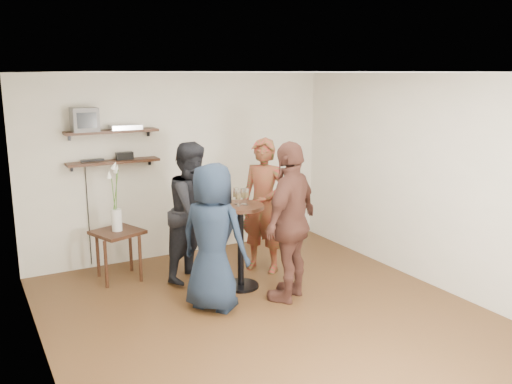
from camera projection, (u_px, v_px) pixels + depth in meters
room at (270, 201)px, 5.61m from camera, size 4.58×5.08×2.68m
shelf_upper at (112, 131)px, 7.05m from camera, size 1.20×0.25×0.04m
shelf_lower at (114, 162)px, 7.14m from camera, size 1.20×0.25×0.04m
crt_monitor at (84, 120)px, 6.85m from camera, size 0.32×0.30×0.30m
dvd_deck at (125, 127)px, 7.12m from camera, size 0.40×0.24×0.06m
radio at (125, 156)px, 7.19m from camera, size 0.22×0.10×0.10m
power_strip at (92, 160)px, 7.05m from camera, size 0.30×0.05×0.03m
side_table at (118, 239)px, 6.86m from camera, size 0.69×0.69×0.65m
vase_lilies at (116, 209)px, 6.78m from camera, size 0.19×0.19×0.90m
drinks_table at (241, 235)px, 6.57m from camera, size 0.57×0.57×1.05m
wine_glass_fl at (238, 195)px, 6.40m from camera, size 0.06×0.06×0.19m
wine_glass_fr at (246, 194)px, 6.47m from camera, size 0.07×0.07×0.20m
wine_glass_bl at (236, 193)px, 6.51m from camera, size 0.07×0.07×0.20m
wine_glass_br at (243, 194)px, 6.49m from camera, size 0.06×0.06×0.19m
person_plaid at (264, 206)px, 7.12m from camera, size 0.72×0.77×1.78m
person_dark at (194, 211)px, 6.84m from camera, size 1.09×1.03×1.77m
person_navy at (213, 237)px, 5.95m from camera, size 0.90×0.96×1.66m
person_brown at (291, 222)px, 6.20m from camera, size 1.16×0.96×1.86m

